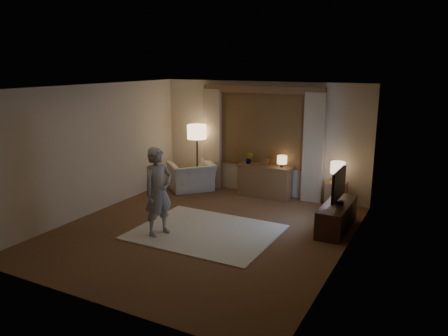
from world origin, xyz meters
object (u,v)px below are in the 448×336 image
Objects in this scene: tv_stand at (337,217)px; person at (158,192)px; sideboard at (265,182)px; armchair at (191,176)px; side_table at (336,195)px.

tv_stand is 3.28m from person.
sideboard is 1.80m from armchair.
armchair is 0.74× the size of tv_stand.
armchair is at bearing -170.02° from sideboard.
sideboard is at bearing 141.94° from armchair.
person is at bearing -147.84° from tv_stand.
sideboard is at bearing 178.26° from side_table.
armchair is 3.85m from tv_stand.
armchair is (-1.77, -0.31, -0.02)m from sideboard.
tv_stand is (0.31, -1.22, -0.03)m from side_table.
tv_stand is (3.73, -0.96, -0.08)m from armchair.
sideboard is 0.86× the size of tv_stand.
tv_stand is at bearing -40.49° from person.
person is (-2.74, -1.72, 0.56)m from tv_stand.
sideboard is 1.17× the size of armchair.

